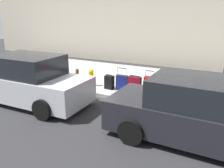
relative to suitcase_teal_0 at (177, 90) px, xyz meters
name	(u,v)px	position (x,y,z in m)	size (l,w,h in m)	color
ground_plane	(78,93)	(3.67, 0.78, -0.48)	(40.00, 40.00, 0.00)	#28282B
sidewalk_curb	(108,77)	(3.67, -1.72, -0.41)	(18.00, 5.00, 0.14)	#9E9B93
suitcase_teal_0	(177,90)	(0.00, 0.00, 0.00)	(0.48, 0.28, 0.93)	#0F606B
suitcase_olive_1	(162,88)	(0.52, 0.01, 0.00)	(0.36, 0.24, 0.95)	#59601E
suitcase_red_2	(149,86)	(0.99, 0.04, 0.01)	(0.37, 0.25, 0.92)	red
suitcase_maroon_3	(135,85)	(1.52, 0.14, -0.02)	(0.48, 0.27, 0.70)	maroon
suitcase_navy_4	(122,83)	(2.09, 0.01, -0.04)	(0.46, 0.19, 0.90)	navy
suitcase_black_5	(109,82)	(2.61, 0.09, -0.07)	(0.37, 0.25, 0.59)	black
fire_hydrant	(91,77)	(3.46, 0.07, 0.03)	(0.39, 0.21, 0.71)	#D89E0C
bollard_post	(77,77)	(4.04, 0.22, 0.00)	(0.14, 0.14, 0.67)	brown
parking_meter	(224,80)	(-1.42, -0.18, 0.49)	(0.12, 0.09, 1.27)	slate
parked_car_charcoal_0	(198,113)	(-0.98, 2.33, 0.26)	(4.35, 2.02, 1.59)	black
parked_car_silver_1	(29,81)	(4.55, 2.33, 0.31)	(4.36, 2.03, 1.69)	#B2B5BA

